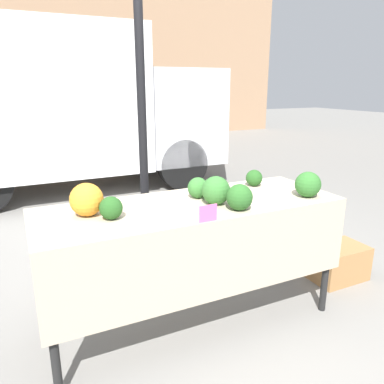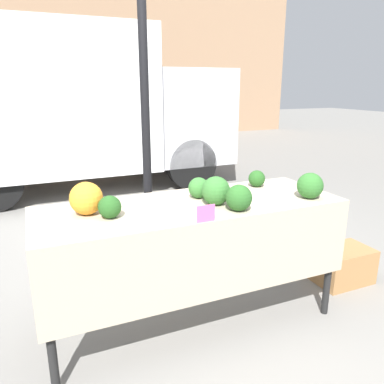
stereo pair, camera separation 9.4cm
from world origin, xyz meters
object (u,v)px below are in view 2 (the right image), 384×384
parked_truck (80,105)px  price_sign (206,214)px  orange_cauliflower (86,198)px  produce_crate (342,265)px

parked_truck → price_sign: (0.09, -4.55, -0.39)m
orange_cauliflower → price_sign: bearing=-33.8°
parked_truck → price_sign: 4.57m
price_sign → parked_truck: bearing=91.1°
parked_truck → orange_cauliflower: parked_truck is taller
parked_truck → produce_crate: (1.59, -4.19, -1.20)m
orange_cauliflower → parked_truck: bearing=82.8°
orange_cauliflower → price_sign: orange_cauliflower is taller
price_sign → produce_crate: bearing=13.6°
parked_truck → orange_cauliflower: size_ratio=21.94×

